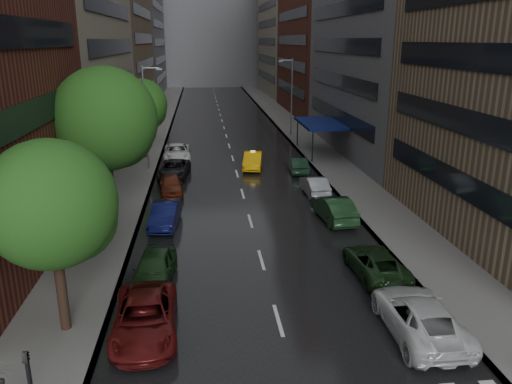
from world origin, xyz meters
TOP-DOWN VIEW (x-y plane):
  - ground at (0.00, 0.00)m, footprint 220.00×220.00m
  - road at (0.00, 50.00)m, footprint 14.00×140.00m
  - sidewalk_left at (-9.00, 50.00)m, footprint 4.00×140.00m
  - sidewalk_right at (9.00, 50.00)m, footprint 4.00×140.00m
  - buildings_left at (-15.00, 58.79)m, footprint 8.00×108.00m
  - buildings_right at (15.00, 56.70)m, footprint 8.05×109.10m
  - building_far at (0.00, 118.00)m, footprint 40.00×14.00m
  - tree_near at (-8.60, 4.12)m, footprint 4.93×4.93m
  - tree_mid at (-8.60, 16.06)m, footprint 6.18×6.18m
  - tree_far at (-8.60, 34.75)m, footprint 4.87×4.87m
  - taxi at (1.58, 29.72)m, footprint 2.30×4.76m
  - parked_cars_left at (-5.40, 19.21)m, footprint 2.88×35.87m
  - parked_cars_right at (5.40, 11.76)m, footprint 2.68×30.39m
  - street_lamp_left at (-7.72, 30.00)m, footprint 1.74×0.22m
  - street_lamp_right at (7.72, 45.00)m, footprint 1.74×0.22m
  - awning at (8.98, 35.00)m, footprint 4.00×8.00m

SIDE VIEW (x-z plane):
  - ground at x=0.00m, z-range 0.00..0.00m
  - road at x=0.00m, z-range 0.00..0.01m
  - sidewalk_left at x=-9.00m, z-range 0.00..0.15m
  - sidewalk_right at x=9.00m, z-range 0.00..0.15m
  - parked_cars_right at x=5.40m, z-range -0.06..1.54m
  - parked_cars_left at x=-5.40m, z-range -0.03..1.51m
  - taxi at x=1.58m, z-range 0.00..1.50m
  - awning at x=8.98m, z-range 1.57..4.70m
  - street_lamp_left at x=-7.72m, z-range 0.39..9.39m
  - street_lamp_right at x=7.72m, z-range 0.39..9.39m
  - tree_far at x=-8.60m, z-range 1.43..9.19m
  - tree_near at x=-8.60m, z-range 1.44..9.29m
  - tree_mid at x=-8.60m, z-range 1.82..11.66m
  - buildings_right at x=15.00m, z-range -2.97..33.03m
  - buildings_left at x=-15.00m, z-range -3.01..34.99m
  - building_far at x=0.00m, z-range 0.00..32.00m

